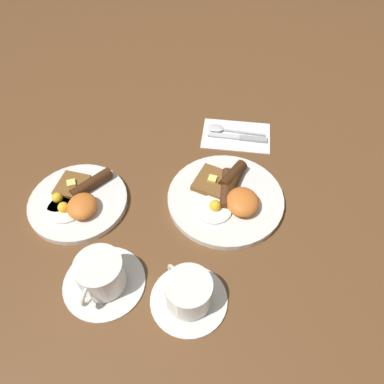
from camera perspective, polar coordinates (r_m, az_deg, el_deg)
ground_plane at (r=0.90m, az=5.08°, el=-1.31°), size 3.00×3.00×0.00m
breakfast_plate_near at (r=0.89m, az=5.38°, el=-0.68°), size 0.28×0.28×0.05m
breakfast_plate_far at (r=0.92m, az=-17.00°, el=-1.25°), size 0.23×0.23×0.05m
teacup_near at (r=0.74m, az=-0.55°, el=-15.19°), size 0.15×0.15×0.07m
teacup_far at (r=0.77m, az=-13.66°, el=-12.30°), size 0.17×0.17×0.08m
napkin at (r=1.06m, az=6.74°, el=8.57°), size 0.14×0.20×0.01m
knife at (r=1.05m, az=7.33°, el=8.25°), size 0.03×0.17×0.01m
spoon at (r=1.06m, az=4.61°, el=9.56°), size 0.04×0.16×0.01m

